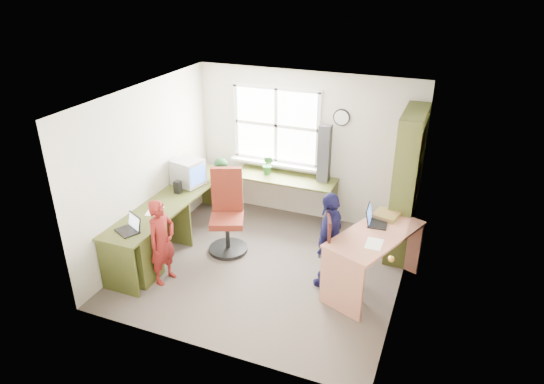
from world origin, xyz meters
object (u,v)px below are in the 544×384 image
at_px(wooden_chair, 337,249).
at_px(laptop_left, 130,227).
at_px(potted_plant, 268,165).
at_px(cd_tower, 324,154).
at_px(right_desk, 374,248).
at_px(crt_monitor, 188,172).
at_px(person_green, 224,191).
at_px(laptop_right, 374,219).
at_px(l_desk, 171,231).
at_px(person_navy, 329,240).
at_px(person_red, 162,242).
at_px(swivel_chair, 227,216).
at_px(bookshelf, 406,187).

relative_size(wooden_chair, laptop_left, 2.87).
bearing_deg(wooden_chair, potted_plant, 115.38).
distance_m(cd_tower, potted_plant, 0.94).
xyz_separation_m(right_desk, crt_monitor, (-2.96, 0.51, 0.37)).
relative_size(laptop_left, person_green, 0.34).
bearing_deg(cd_tower, laptop_right, -49.09).
relative_size(l_desk, laptop_left, 7.82).
distance_m(wooden_chair, person_navy, 0.17).
height_order(wooden_chair, potted_plant, wooden_chair).
bearing_deg(person_green, cd_tower, -46.44).
height_order(crt_monitor, laptop_left, crt_monitor).
relative_size(laptop_right, person_green, 0.31).
distance_m(right_desk, wooden_chair, 0.47).
bearing_deg(person_navy, person_red, -67.40).
height_order(swivel_chair, potted_plant, swivel_chair).
bearing_deg(person_navy, swivel_chair, -97.83).
bearing_deg(wooden_chair, person_navy, 126.18).
bearing_deg(swivel_chair, bookshelf, -1.17).
xyz_separation_m(right_desk, potted_plant, (-1.99, 1.33, 0.33)).
height_order(l_desk, person_navy, person_navy).
relative_size(cd_tower, potted_plant, 2.77).
xyz_separation_m(right_desk, laptop_left, (-2.94, -0.99, 0.21)).
relative_size(wooden_chair, laptop_right, 3.13).
bearing_deg(right_desk, potted_plant, 168.19).
height_order(crt_monitor, person_green, crt_monitor).
xyz_separation_m(cd_tower, potted_plant, (-0.89, -0.09, -0.29)).
height_order(right_desk, cd_tower, cd_tower).
relative_size(laptop_right, cd_tower, 0.38).
relative_size(bookshelf, swivel_chair, 1.71).
xyz_separation_m(laptop_right, person_navy, (-0.48, -0.37, -0.20)).
distance_m(right_desk, bookshelf, 1.19).
bearing_deg(wooden_chair, l_desk, 164.19).
xyz_separation_m(swivel_chair, wooden_chair, (1.72, -0.37, 0.06)).
height_order(l_desk, cd_tower, cd_tower).
bearing_deg(swivel_chair, wooden_chair, -34.63).
distance_m(crt_monitor, laptop_left, 1.51).
bearing_deg(laptop_right, bookshelf, -21.77).
xyz_separation_m(cd_tower, person_navy, (0.54, -1.53, -0.54)).
distance_m(laptop_left, person_navy, 2.54).
relative_size(swivel_chair, potted_plant, 3.76).
relative_size(l_desk, person_red, 2.51).
bearing_deg(person_green, laptop_left, -169.16).
bearing_deg(bookshelf, wooden_chair, -116.02).
relative_size(bookshelf, potted_plant, 6.44).
xyz_separation_m(swivel_chair, person_navy, (1.60, -0.29, 0.13)).
xyz_separation_m(right_desk, bookshelf, (0.20, 1.09, 0.42)).
bearing_deg(swivel_chair, potted_plant, 59.29).
distance_m(right_desk, laptop_right, 0.38).
relative_size(l_desk, cd_tower, 3.27).
bearing_deg(right_desk, l_desk, -150.26).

